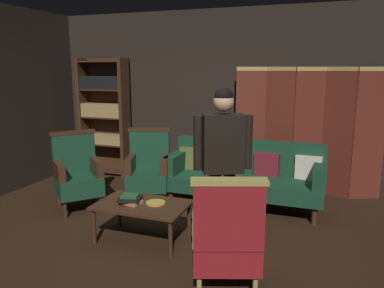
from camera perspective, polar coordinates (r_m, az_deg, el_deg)
ground_plane at (r=4.32m, az=-3.72°, el=-14.46°), size 10.00×10.00×0.00m
back_wall at (r=6.23m, az=5.19°, el=6.88°), size 7.20×0.10×2.80m
folding_screen at (r=5.90m, az=16.98°, el=2.12°), size 2.14×0.27×1.90m
bookshelf at (r=6.90m, az=-13.02°, el=4.50°), size 0.90×0.32×2.05m
velvet_couch at (r=5.32m, az=8.02°, el=-4.31°), size 2.12×0.78×0.88m
coffee_table at (r=4.26m, az=-7.49°, el=-9.48°), size 1.00×0.64×0.42m
armchair_gilt_accent at (r=3.30m, az=5.19°, el=-13.63°), size 0.74×0.74×1.04m
armchair_wing_left at (r=5.36m, az=-16.88°, el=-4.20°), size 0.82×0.82×1.04m
armchair_wing_right at (r=5.41m, az=-6.53°, el=-3.62°), size 0.73×0.73×1.04m
standing_figure at (r=3.78m, az=4.65°, el=-1.78°), size 0.54×0.36×1.70m
book_tan_leather at (r=4.27m, az=-9.30°, el=-8.56°), size 0.27×0.20×0.04m
book_black_cloth at (r=4.26m, az=-9.31°, el=-8.10°), size 0.28×0.24×0.04m
book_green_cloth at (r=4.25m, az=-9.33°, el=-7.70°), size 0.21×0.19×0.02m
brass_tray at (r=4.23m, az=-5.50°, el=-8.78°), size 0.22×0.22×0.02m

